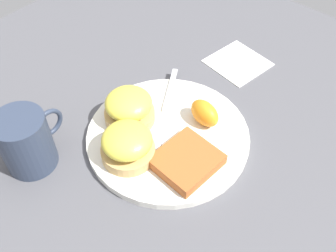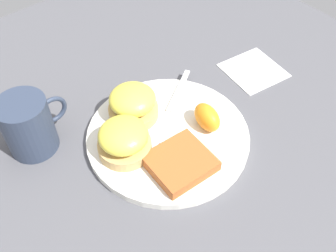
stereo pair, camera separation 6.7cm
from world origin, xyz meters
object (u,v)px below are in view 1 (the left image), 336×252
Objects in this scene: sandwich_benedict_right at (127,144)px; orange_wedge at (205,113)px; fork at (164,115)px; cup at (26,141)px; sandwich_benedict_left at (129,108)px; hashbrown_patty at (187,161)px.

sandwich_benedict_right is 1.50× the size of orange_wedge.
fork is 1.74× the size of cup.
cup is (-0.21, 0.11, 0.04)m from fork.
sandwich_benedict_left is 1.50× the size of orange_wedge.
fork is at bearing 120.48° from orange_wedge.
sandwich_benedict_right is 0.92× the size of hashbrown_patty.
hashbrown_patty is at bearing -60.27° from sandwich_benedict_right.
orange_wedge is at bearing -34.40° from cup.
sandwich_benedict_right is 0.11m from fork.
sandwich_benedict_left is 0.78× the size of cup.
sandwich_benedict_left is at bearing 128.13° from orange_wedge.
fork is at bearing 7.95° from sandwich_benedict_right.
hashbrown_patty is at bearing -53.21° from cup.
sandwich_benedict_left reaches higher than fork.
orange_wedge is at bearing -59.52° from fork.
sandwich_benedict_right is 0.16m from cup.
cup is (-0.15, 0.21, 0.03)m from hashbrown_patty.
sandwich_benedict_right reaches higher than orange_wedge.
sandwich_benedict_left is 1.00× the size of sandwich_benedict_right.
hashbrown_patty is 0.26m from cup.
orange_wedge is 0.30× the size of fork.
sandwich_benedict_left reaches higher than hashbrown_patty.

